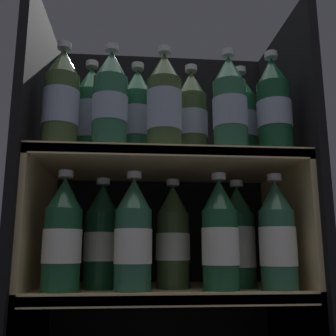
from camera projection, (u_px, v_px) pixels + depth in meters
fridge_back_wall at (161, 200)px, 1.10m from camera, size 0.64×0.02×0.86m
fridge_side_left at (34, 189)px, 0.91m from camera, size 0.02×0.36×0.86m
fridge_side_right at (291, 192)px, 0.96m from camera, size 0.02×0.36×0.86m
shelf_lower at (166, 306)px, 0.87m from camera, size 0.60×0.32×0.21m
shelf_upper at (166, 217)px, 0.92m from camera, size 0.60×0.32×0.50m
bottle_upper_front_0 at (61, 101)px, 0.85m from camera, size 0.08×0.08×0.24m
bottle_upper_front_1 at (110, 102)px, 0.86m from camera, size 0.08×0.08×0.24m
bottle_upper_front_2 at (164, 105)px, 0.87m from camera, size 0.08×0.08×0.24m
bottle_upper_front_3 at (230, 106)px, 0.88m from camera, size 0.08×0.08×0.24m
bottle_upper_front_4 at (274, 108)px, 0.89m from camera, size 0.08×0.08×0.24m
bottle_upper_back_0 at (90, 115)px, 0.93m from camera, size 0.08×0.08×0.24m
bottle_upper_back_1 at (137, 116)px, 0.94m from camera, size 0.08×0.08×0.24m
bottle_upper_back_2 at (192, 118)px, 0.96m from camera, size 0.08×0.08×0.24m
bottle_upper_back_3 at (242, 119)px, 0.97m from camera, size 0.08×0.08×0.24m
bottle_lower_front_0 at (63, 237)px, 0.79m from camera, size 0.08×0.08×0.24m
bottle_lower_front_1 at (133, 237)px, 0.80m from camera, size 0.08×0.08×0.24m
bottle_lower_front_2 at (220, 238)px, 0.82m from camera, size 0.08×0.08×0.24m
bottle_lower_front_3 at (277, 238)px, 0.83m from camera, size 0.08×0.08×0.24m
bottle_lower_back_0 at (101, 238)px, 0.88m from camera, size 0.08×0.08×0.24m
bottle_lower_back_1 at (173, 238)px, 0.89m from camera, size 0.08×0.08×0.24m
bottle_lower_back_2 at (238, 239)px, 0.91m from camera, size 0.08×0.08×0.24m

